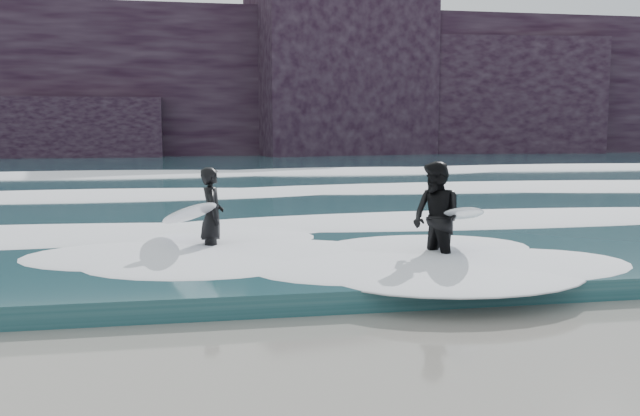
% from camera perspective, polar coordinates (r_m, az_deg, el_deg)
% --- Properties ---
extents(ground, '(120.00, 120.00, 0.00)m').
position_cam_1_polar(ground, '(6.07, 6.24, -16.03)').
color(ground, brown).
rests_on(ground, ground).
extents(sea, '(90.00, 52.00, 0.30)m').
position_cam_1_polar(sea, '(34.46, -8.01, 3.00)').
color(sea, '#1E484E').
rests_on(sea, ground).
extents(headland, '(70.00, 9.00, 10.00)m').
position_cam_1_polar(headland, '(51.44, -9.04, 9.59)').
color(headland, black).
rests_on(headland, ground).
extents(foam_near, '(60.00, 3.20, 0.20)m').
position_cam_1_polar(foam_near, '(14.57, -4.13, -0.96)').
color(foam_near, white).
rests_on(foam_near, sea).
extents(foam_mid, '(60.00, 4.00, 0.24)m').
position_cam_1_polar(foam_mid, '(21.50, -6.31, 1.54)').
color(foam_mid, white).
rests_on(foam_mid, sea).
extents(foam_far, '(60.00, 4.80, 0.30)m').
position_cam_1_polar(foam_far, '(30.45, -7.64, 3.09)').
color(foam_far, white).
rests_on(foam_far, sea).
extents(surfer_left, '(1.27, 2.37, 1.63)m').
position_cam_1_polar(surfer_left, '(12.10, -9.23, -0.58)').
color(surfer_left, black).
rests_on(surfer_left, ground).
extents(surfer_right, '(1.51, 2.36, 1.77)m').
position_cam_1_polar(surfer_right, '(11.22, 9.59, -0.79)').
color(surfer_right, black).
rests_on(surfer_right, ground).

